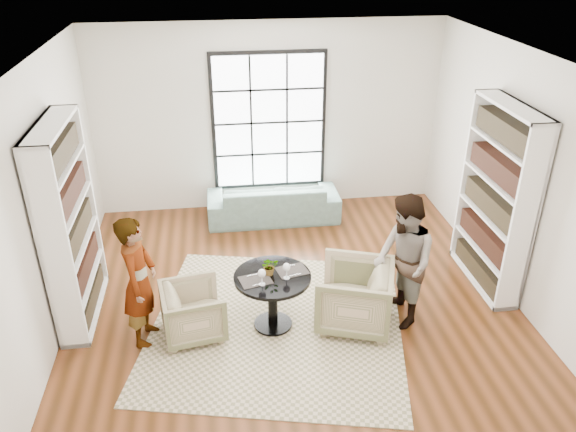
{
  "coord_description": "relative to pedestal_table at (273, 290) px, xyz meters",
  "views": [
    {
      "loc": [
        -0.85,
        -5.57,
        4.23
      ],
      "look_at": [
        -0.04,
        0.4,
        1.09
      ],
      "focal_mm": 35.0,
      "sensor_mm": 36.0,
      "label": 1
    }
  ],
  "objects": [
    {
      "name": "ground",
      "position": [
        0.32,
        0.29,
        -0.51
      ],
      "size": [
        6.0,
        6.0,
        0.0
      ],
      "primitive_type": "plane",
      "color": "brown"
    },
    {
      "name": "room_shell",
      "position": [
        0.32,
        0.83,
        0.74
      ],
      "size": [
        6.0,
        6.01,
        6.0
      ],
      "color": "silver",
      "rests_on": "ground"
    },
    {
      "name": "rug",
      "position": [
        0.05,
        0.01,
        -0.51
      ],
      "size": [
        3.49,
        3.49,
        0.01
      ],
      "primitive_type": "cube",
      "rotation": [
        0.0,
        0.0,
        -0.23
      ],
      "color": "#C9B496",
      "rests_on": "ground"
    },
    {
      "name": "pedestal_table",
      "position": [
        0.0,
        0.0,
        0.0
      ],
      "size": [
        0.88,
        0.88,
        0.7
      ],
      "rotation": [
        0.0,
        0.0,
        0.24
      ],
      "color": "black",
      "rests_on": "ground"
    },
    {
      "name": "sofa",
      "position": [
        0.31,
        2.74,
        -0.21
      ],
      "size": [
        2.08,
        0.82,
        0.61
      ],
      "primitive_type": "imported",
      "rotation": [
        0.0,
        0.0,
        3.14
      ],
      "color": "slate",
      "rests_on": "ground"
    },
    {
      "name": "armchair_left",
      "position": [
        -0.91,
        -0.02,
        -0.2
      ],
      "size": [
        0.8,
        0.78,
        0.63
      ],
      "primitive_type": "imported",
      "rotation": [
        0.0,
        0.0,
        1.74
      ],
      "color": "tan",
      "rests_on": "ground"
    },
    {
      "name": "armchair_right",
      "position": [
        0.95,
        -0.08,
        -0.12
      ],
      "size": [
        1.09,
        1.07,
        0.78
      ],
      "primitive_type": "imported",
      "rotation": [
        0.0,
        0.0,
        -1.91
      ],
      "color": "tan",
      "rests_on": "ground"
    },
    {
      "name": "person_left",
      "position": [
        -1.46,
        -0.02,
        0.26
      ],
      "size": [
        0.46,
        0.62,
        1.55
      ],
      "primitive_type": "imported",
      "rotation": [
        0.0,
        0.0,
        1.4
      ],
      "color": "gray",
      "rests_on": "ground"
    },
    {
      "name": "person_right",
      "position": [
        1.5,
        -0.08,
        0.3
      ],
      "size": [
        0.68,
        0.84,
        1.62
      ],
      "primitive_type": "imported",
      "rotation": [
        0.0,
        0.0,
        -1.49
      ],
      "color": "gray",
      "rests_on": "ground"
    },
    {
      "name": "placemat_left",
      "position": [
        -0.2,
        -0.07,
        0.2
      ],
      "size": [
        0.39,
        0.33,
        0.01
      ],
      "primitive_type": "cube",
      "rotation": [
        0.0,
        0.0,
        0.24
      ],
      "color": "black",
      "rests_on": "pedestal_table"
    },
    {
      "name": "placemat_right",
      "position": [
        0.24,
        0.07,
        0.2
      ],
      "size": [
        0.39,
        0.33,
        0.01
      ],
      "primitive_type": "cube",
      "rotation": [
        0.0,
        0.0,
        0.24
      ],
      "color": "black",
      "rests_on": "pedestal_table"
    },
    {
      "name": "cutlery_left",
      "position": [
        -0.2,
        -0.07,
        0.2
      ],
      "size": [
        0.19,
        0.25,
        0.01
      ],
      "primitive_type": null,
      "rotation": [
        0.0,
        0.0,
        0.24
      ],
      "color": "silver",
      "rests_on": "placemat_left"
    },
    {
      "name": "cutlery_right",
      "position": [
        0.24,
        0.07,
        0.2
      ],
      "size": [
        0.19,
        0.25,
        0.01
      ],
      "primitive_type": null,
      "rotation": [
        0.0,
        0.0,
        0.24
      ],
      "color": "silver",
      "rests_on": "placemat_right"
    },
    {
      "name": "wine_glass_left",
      "position": [
        -0.13,
        -0.16,
        0.33
      ],
      "size": [
        0.09,
        0.09,
        0.2
      ],
      "color": "silver",
      "rests_on": "pedestal_table"
    },
    {
      "name": "wine_glass_right",
      "position": [
        0.15,
        -0.07,
        0.33
      ],
      "size": [
        0.09,
        0.09,
        0.2
      ],
      "color": "silver",
      "rests_on": "pedestal_table"
    },
    {
      "name": "flower_centerpiece",
      "position": [
        -0.03,
        0.04,
        0.3
      ],
      "size": [
        0.21,
        0.19,
        0.21
      ],
      "primitive_type": "imported",
      "rotation": [
        0.0,
        0.0,
        0.16
      ],
      "color": "gray",
      "rests_on": "pedestal_table"
    }
  ]
}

